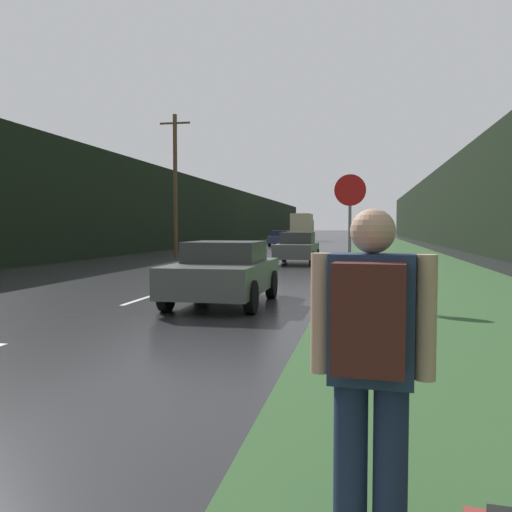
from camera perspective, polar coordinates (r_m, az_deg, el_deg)
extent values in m
cube|color=#33562D|center=(39.98, 14.13, 0.49)|extent=(6.00, 240.00, 0.02)
cube|color=silver|center=(13.77, -11.32, -4.25)|extent=(0.12, 3.00, 0.01)
cube|color=silver|center=(20.38, -3.78, -1.84)|extent=(0.12, 3.00, 0.01)
cube|color=silver|center=(27.18, 0.02, -0.61)|extent=(0.12, 3.00, 0.01)
cube|color=silver|center=(34.06, 2.30, 0.13)|extent=(0.12, 3.00, 0.01)
cube|color=black|center=(52.27, -6.18, 4.52)|extent=(2.00, 140.00, 6.19)
cube|color=black|center=(50.58, 20.42, 5.12)|extent=(2.00, 140.00, 7.46)
cylinder|color=#4C3823|center=(31.97, -8.49, 7.29)|extent=(0.24, 0.24, 8.23)
cube|color=#4C3823|center=(32.44, -8.54, 13.67)|extent=(1.80, 0.10, 0.10)
cylinder|color=slate|center=(12.68, 9.82, 0.19)|extent=(0.07, 0.07, 2.23)
cylinder|color=#B71414|center=(12.69, 9.88, 6.85)|extent=(0.72, 0.02, 0.72)
cylinder|color=#1E2847|center=(3.11, 9.90, -21.15)|extent=(0.18, 0.18, 0.93)
cylinder|color=#1E2847|center=(3.10, 13.95, -21.31)|extent=(0.18, 0.18, 0.93)
cube|color=navy|center=(2.87, 12.10, -6.48)|extent=(0.45, 0.28, 0.67)
sphere|color=tan|center=(2.83, 12.20, 2.58)|extent=(0.23, 0.23, 0.23)
cylinder|color=tan|center=(2.89, 6.80, -5.96)|extent=(0.10, 0.10, 0.63)
cylinder|color=tan|center=(2.86, 17.47, -6.20)|extent=(0.10, 0.10, 0.63)
cube|color=#471E19|center=(2.65, 11.78, -6.51)|extent=(0.36, 0.21, 0.54)
cube|color=#4C514C|center=(12.23, -3.47, -2.16)|extent=(1.89, 4.01, 0.64)
cube|color=#2D302D|center=(12.39, -3.24, 0.47)|extent=(1.60, 1.81, 0.46)
cylinder|color=black|center=(10.85, -0.54, -4.35)|extent=(0.20, 0.68, 0.68)
cylinder|color=black|center=(11.35, -9.45, -4.07)|extent=(0.20, 0.68, 0.68)
cylinder|color=black|center=(13.28, 1.64, -2.99)|extent=(0.20, 0.68, 0.68)
cylinder|color=black|center=(13.69, -5.78, -2.82)|extent=(0.20, 0.68, 0.68)
cube|color=#4C514C|center=(26.04, 4.35, 0.59)|extent=(1.75, 4.46, 0.66)
cube|color=#2D302D|center=(26.24, 4.42, 1.93)|extent=(1.48, 2.01, 0.54)
cylinder|color=black|center=(24.59, 5.89, -0.25)|extent=(0.20, 0.65, 0.65)
cylinder|color=black|center=(24.80, 2.07, -0.21)|extent=(0.20, 0.65, 0.65)
cylinder|color=black|center=(27.34, 6.42, 0.08)|extent=(0.20, 0.65, 0.65)
cylinder|color=black|center=(27.53, 2.98, 0.11)|extent=(0.20, 0.65, 0.65)
cube|color=#2D3856|center=(49.92, 2.63, 1.77)|extent=(1.75, 4.51, 0.65)
cube|color=#1B2134|center=(49.69, 2.60, 2.41)|extent=(1.49, 2.03, 0.48)
cylinder|color=black|center=(51.44, 1.95, 1.48)|extent=(0.20, 0.65, 0.65)
cylinder|color=black|center=(51.20, 3.79, 1.47)|extent=(0.20, 0.65, 0.65)
cylinder|color=black|center=(48.68, 1.42, 1.39)|extent=(0.20, 0.65, 0.65)
cylinder|color=black|center=(48.43, 3.36, 1.38)|extent=(0.20, 0.65, 0.65)
cube|color=#6E684F|center=(71.12, 5.19, 2.87)|extent=(2.13, 2.06, 2.24)
cube|color=tan|center=(67.29, 4.85, 3.18)|extent=(2.24, 5.66, 2.98)
cylinder|color=black|center=(71.05, 4.32, 2.01)|extent=(0.28, 0.90, 0.90)
cylinder|color=black|center=(70.83, 6.03, 2.00)|extent=(0.28, 0.90, 0.90)
cylinder|color=black|center=(66.02, 3.79, 1.93)|extent=(0.28, 0.90, 0.90)
cylinder|color=black|center=(65.78, 5.63, 1.92)|extent=(0.28, 0.90, 0.90)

